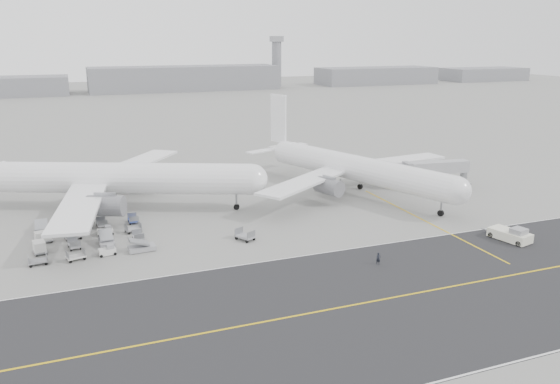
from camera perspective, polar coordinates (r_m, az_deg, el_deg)
name	(u,v)px	position (r m, az deg, el deg)	size (l,w,h in m)	color
ground	(268,255)	(78.79, -1.26, -6.57)	(700.00, 700.00, 0.00)	gray
taxiway	(360,304)	(65.78, 8.34, -11.48)	(220.00, 59.00, 0.03)	#262628
horizon_buildings	(169,91)	(334.51, -11.54, 10.33)	(520.00, 28.00, 28.00)	gray
control_tower	(277,60)	(356.36, -0.35, 13.58)	(7.00, 7.00, 31.25)	gray
airliner_a	(110,178)	(102.81, -17.38, 1.40)	(54.40, 53.24, 19.80)	white
airliner_b	(352,167)	(109.78, 7.53, 2.59)	(48.58, 49.48, 17.88)	white
pushback_tug	(511,235)	(90.93, 22.98, -4.13)	(4.34, 8.20, 2.31)	white
jet_bridge	(437,169)	(117.58, 16.12, 2.35)	(15.01, 4.46, 5.61)	gray
gse_cluster	(91,242)	(88.46, -19.19, -4.93)	(21.41, 20.64, 1.92)	gray
stray_dolly	(245,240)	(84.50, -3.66, -5.02)	(1.79, 2.90, 1.79)	silver
ground_crew_a	(378,259)	(76.43, 10.24, -6.87)	(0.63, 0.41, 1.72)	black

